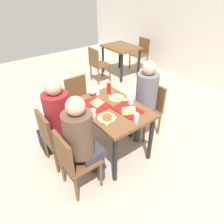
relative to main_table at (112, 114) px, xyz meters
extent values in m
cube|color=#B7A893|center=(0.00, 0.00, -0.65)|extent=(10.00, 10.00, 0.02)
cube|color=brown|center=(0.00, 0.00, 0.09)|extent=(1.04, 0.74, 0.04)
cylinder|color=black|center=(-0.46, -0.31, -0.28)|extent=(0.06, 0.06, 0.71)
cylinder|color=black|center=(0.46, -0.31, -0.28)|extent=(0.06, 0.06, 0.71)
cylinder|color=black|center=(-0.46, 0.31, -0.28)|extent=(0.06, 0.06, 0.71)
cylinder|color=black|center=(0.46, 0.31, -0.28)|extent=(0.06, 0.06, 0.71)
cube|color=brown|center=(-0.26, -0.67, -0.22)|extent=(0.40, 0.40, 0.03)
cube|color=brown|center=(-0.26, -0.85, 0.00)|extent=(0.38, 0.04, 0.40)
cylinder|color=brown|center=(-0.43, -0.50, -0.44)|extent=(0.04, 0.04, 0.40)
cylinder|color=brown|center=(-0.09, -0.50, -0.44)|extent=(0.04, 0.04, 0.40)
cylinder|color=brown|center=(-0.43, -0.84, -0.44)|extent=(0.04, 0.04, 0.40)
cylinder|color=brown|center=(-0.09, -0.84, -0.44)|extent=(0.04, 0.04, 0.40)
cube|color=brown|center=(0.26, -0.67, -0.22)|extent=(0.40, 0.40, 0.03)
cube|color=brown|center=(0.26, -0.85, 0.00)|extent=(0.38, 0.04, 0.40)
cylinder|color=brown|center=(0.09, -0.50, -0.44)|extent=(0.04, 0.04, 0.40)
cylinder|color=brown|center=(0.43, -0.50, -0.44)|extent=(0.04, 0.04, 0.40)
cylinder|color=brown|center=(0.09, -0.84, -0.44)|extent=(0.04, 0.04, 0.40)
cylinder|color=brown|center=(0.43, -0.84, -0.44)|extent=(0.04, 0.04, 0.40)
cube|color=brown|center=(0.00, 0.67, -0.22)|extent=(0.40, 0.40, 0.03)
cube|color=brown|center=(0.00, 0.85, 0.00)|extent=(0.38, 0.04, 0.40)
cylinder|color=brown|center=(0.17, 0.50, -0.44)|extent=(0.04, 0.04, 0.40)
cylinder|color=brown|center=(-0.17, 0.50, -0.44)|extent=(0.04, 0.04, 0.40)
cylinder|color=brown|center=(0.17, 0.84, -0.44)|extent=(0.04, 0.04, 0.40)
cylinder|color=brown|center=(-0.17, 0.84, -0.44)|extent=(0.04, 0.04, 0.40)
cube|color=brown|center=(-0.82, 0.00, -0.22)|extent=(0.40, 0.40, 0.03)
cube|color=brown|center=(-1.00, 0.00, 0.00)|extent=(0.04, 0.38, 0.40)
cylinder|color=brown|center=(-0.65, 0.17, -0.44)|extent=(0.04, 0.04, 0.40)
cylinder|color=brown|center=(-0.65, -0.17, -0.44)|extent=(0.04, 0.04, 0.40)
cylinder|color=brown|center=(-0.99, 0.17, -0.44)|extent=(0.04, 0.04, 0.40)
cylinder|color=brown|center=(-0.99, -0.17, -0.44)|extent=(0.04, 0.04, 0.40)
cylinder|color=#383842|center=(-0.34, -0.44, -0.42)|extent=(0.10, 0.10, 0.43)
cylinder|color=#383842|center=(-0.18, -0.44, -0.42)|extent=(0.10, 0.10, 0.43)
cube|color=#383842|center=(-0.26, -0.54, -0.15)|extent=(0.32, 0.28, 0.10)
cylinder|color=maroon|center=(-0.26, -0.65, 0.16)|extent=(0.32, 0.32, 0.52)
sphere|color=#DBAD89|center=(-0.26, -0.65, 0.51)|extent=(0.20, 0.20, 0.20)
cylinder|color=#383842|center=(0.18, -0.44, -0.42)|extent=(0.10, 0.10, 0.43)
cylinder|color=#383842|center=(0.34, -0.44, -0.42)|extent=(0.10, 0.10, 0.43)
cube|color=#383842|center=(0.26, -0.54, -0.15)|extent=(0.32, 0.28, 0.10)
cylinder|color=brown|center=(0.26, -0.65, 0.16)|extent=(0.32, 0.32, 0.52)
sphere|color=#DBAD89|center=(0.26, -0.65, 0.51)|extent=(0.20, 0.20, 0.20)
cylinder|color=#383842|center=(0.08, 0.44, -0.42)|extent=(0.10, 0.10, 0.43)
cylinder|color=#383842|center=(-0.08, 0.44, -0.42)|extent=(0.10, 0.10, 0.43)
cube|color=#383842|center=(0.00, 0.54, -0.15)|extent=(0.32, 0.28, 0.10)
cylinder|color=slate|center=(0.00, 0.65, 0.16)|extent=(0.32, 0.32, 0.52)
sphere|color=#DBAD89|center=(0.00, 0.65, 0.51)|extent=(0.20, 0.20, 0.20)
cube|color=#B21414|center=(-0.18, -0.13, 0.12)|extent=(0.38, 0.28, 0.02)
cube|color=#B21414|center=(0.18, 0.11, 0.12)|extent=(0.38, 0.29, 0.02)
cylinder|color=white|center=(-0.16, 0.20, 0.12)|extent=(0.22, 0.22, 0.01)
cylinder|color=white|center=(0.16, -0.20, 0.12)|extent=(0.22, 0.22, 0.01)
pyramid|color=tan|center=(-0.20, -0.10, 0.14)|extent=(0.25, 0.24, 0.01)
ellipsoid|color=#D8C67F|center=(-0.20, -0.10, 0.15)|extent=(0.18, 0.17, 0.01)
pyramid|color=#DBAD60|center=(0.21, 0.11, 0.14)|extent=(0.21, 0.24, 0.01)
ellipsoid|color=#D8C67F|center=(0.21, 0.11, 0.15)|extent=(0.15, 0.17, 0.01)
pyramid|color=tan|center=(-0.14, 0.21, 0.13)|extent=(0.28, 0.24, 0.01)
ellipsoid|color=#D8C67F|center=(-0.14, 0.21, 0.14)|extent=(0.20, 0.16, 0.01)
pyramid|color=#DBAD60|center=(0.16, -0.20, 0.13)|extent=(0.29, 0.27, 0.01)
ellipsoid|color=#B74723|center=(0.16, -0.20, 0.14)|extent=(0.20, 0.19, 0.01)
cylinder|color=white|center=(-0.03, 0.31, 0.16)|extent=(0.07, 0.07, 0.10)
cylinder|color=white|center=(0.03, -0.31, 0.16)|extent=(0.07, 0.07, 0.10)
cylinder|color=white|center=(-0.42, 0.06, 0.16)|extent=(0.07, 0.07, 0.10)
cylinder|color=white|center=(0.10, 0.24, 0.16)|extent=(0.07, 0.07, 0.10)
cylinder|color=#B7BCC6|center=(0.44, 0.02, 0.18)|extent=(0.07, 0.07, 0.12)
cylinder|color=red|center=(-0.34, 0.20, 0.19)|extent=(0.06, 0.06, 0.16)
sphere|color=silver|center=(-0.44, -0.02, 0.16)|extent=(0.10, 0.10, 0.10)
cube|color=black|center=(-0.61, -0.77, -0.50)|extent=(0.33, 0.18, 0.28)
cube|color=brown|center=(-2.15, 1.94, 0.09)|extent=(0.90, 0.70, 0.04)
cylinder|color=black|center=(-2.54, 1.65, -0.28)|extent=(0.06, 0.06, 0.71)
cylinder|color=black|center=(-1.76, 1.65, -0.28)|extent=(0.06, 0.06, 0.71)
cylinder|color=black|center=(-2.54, 2.23, -0.28)|extent=(0.06, 0.06, 0.71)
cylinder|color=black|center=(-1.76, 2.23, -0.28)|extent=(0.06, 0.06, 0.71)
cube|color=brown|center=(-2.15, 1.29, -0.22)|extent=(0.40, 0.40, 0.03)
cube|color=brown|center=(-2.15, 1.11, 0.00)|extent=(0.38, 0.04, 0.40)
cylinder|color=brown|center=(-2.32, 1.46, -0.44)|extent=(0.04, 0.04, 0.40)
cylinder|color=brown|center=(-1.98, 1.46, -0.44)|extent=(0.04, 0.04, 0.40)
cylinder|color=brown|center=(-2.32, 1.12, -0.44)|extent=(0.04, 0.04, 0.40)
cylinder|color=brown|center=(-1.98, 1.12, -0.44)|extent=(0.04, 0.04, 0.40)
cube|color=brown|center=(-2.15, 2.59, -0.22)|extent=(0.40, 0.40, 0.03)
cube|color=brown|center=(-2.15, 2.77, 0.00)|extent=(0.38, 0.04, 0.40)
cylinder|color=brown|center=(-1.98, 2.42, -0.44)|extent=(0.04, 0.04, 0.40)
cylinder|color=brown|center=(-2.32, 2.42, -0.44)|extent=(0.04, 0.04, 0.40)
cylinder|color=brown|center=(-1.98, 2.76, -0.44)|extent=(0.04, 0.04, 0.40)
cylinder|color=brown|center=(-2.32, 2.76, -0.44)|extent=(0.04, 0.04, 0.40)
camera|label=1|loc=(1.79, -1.38, 1.54)|focal=32.47mm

